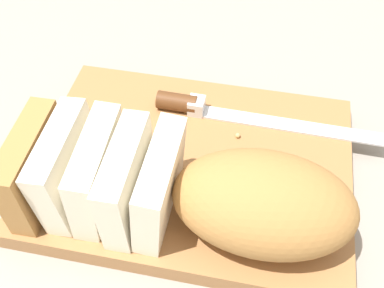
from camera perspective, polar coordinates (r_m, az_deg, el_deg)
name	(u,v)px	position (r m, az deg, el deg)	size (l,w,h in m)	color
ground_plane	(192,173)	(0.56, 0.00, -3.67)	(3.00, 3.00, 0.00)	gray
cutting_board	(192,167)	(0.55, 0.00, -2.87)	(0.37, 0.28, 0.03)	#9E6B3D
bread_loaf	(190,190)	(0.46, -0.20, -5.77)	(0.35, 0.12, 0.09)	#A8753D
bread_knife	(212,109)	(0.59, 2.44, 4.35)	(0.29, 0.03, 0.02)	silver
crumb_near_knife	(238,136)	(0.57, 5.72, 1.05)	(0.01, 0.01, 0.01)	tan
crumb_near_loaf	(146,140)	(0.56, -5.70, 0.44)	(0.01, 0.01, 0.01)	tan
crumb_stray_left	(186,111)	(0.59, -0.71, 4.08)	(0.01, 0.01, 0.01)	tan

